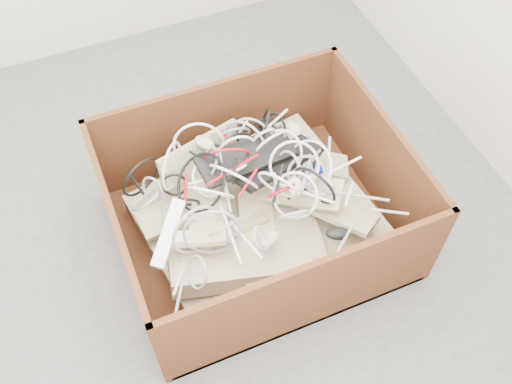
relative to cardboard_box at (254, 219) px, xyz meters
name	(u,v)px	position (x,y,z in m)	size (l,w,h in m)	color
ground	(197,235)	(-0.24, 0.10, -0.13)	(3.00, 3.00, 0.00)	#4F5052
room_shell	(161,4)	(-0.24, 0.10, 1.12)	(3.04, 3.04, 2.50)	silver
cardboard_box	(254,219)	(0.00, 0.00, 0.00)	(1.20, 1.00, 0.53)	#412110
keyboard_pile	(253,191)	(0.01, 0.04, 0.15)	(1.02, 0.75, 0.33)	beige
mice_scatter	(263,189)	(0.03, -0.02, 0.22)	(0.73, 0.67, 0.17)	beige
power_strip_left	(168,234)	(-0.39, -0.08, 0.23)	(0.28, 0.05, 0.04)	white
power_strip_right	(197,238)	(-0.29, -0.11, 0.19)	(0.27, 0.05, 0.04)	white
vga_plug	(319,168)	(0.29, -0.01, 0.23)	(0.04, 0.04, 0.02)	#0D0DCA
cable_tangle	(242,173)	(-0.03, 0.06, 0.27)	(1.09, 0.78, 0.39)	black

